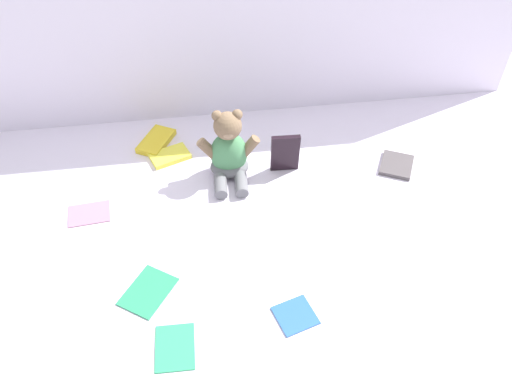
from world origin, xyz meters
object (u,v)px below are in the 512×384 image
book_case_4 (175,347)px  book_case_6 (148,291)px  book_case_1 (295,315)px  book_case_3 (170,156)px  teddy_bear (229,152)px  book_case_0 (156,141)px  book_case_2 (397,165)px  book_case_5 (285,153)px  book_case_7 (89,213)px

book_case_4 → book_case_6: bearing=112.4°
book_case_1 → book_case_3: (-0.29, 0.63, 0.00)m
teddy_bear → book_case_4: teddy_bear is taller
teddy_bear → book_case_4: (-0.19, -0.57, -0.08)m
book_case_0 → book_case_2: 0.77m
book_case_2 → book_case_5: (-0.35, 0.03, 0.06)m
book_case_2 → book_case_3: (-0.70, 0.14, 0.00)m
book_case_1 → book_case_4: book_case_1 is taller
book_case_1 → book_case_3: size_ratio=0.76×
book_case_0 → book_case_4: bearing=-58.1°
book_case_0 → book_case_5: 0.44m
book_case_1 → book_case_3: book_case_3 is taller
teddy_bear → book_case_2: bearing=-1.9°
book_case_3 → book_case_7: bearing=-68.3°
book_case_4 → book_case_5: (0.36, 0.57, 0.06)m
book_case_3 → book_case_1: bearing=3.8°
book_case_0 → book_case_2: (0.74, -0.22, -0.00)m
teddy_bear → book_case_1: size_ratio=2.49×
teddy_bear → book_case_1: (0.10, -0.53, -0.08)m
book_case_5 → book_case_7: 0.60m
teddy_bear → book_case_0: bearing=144.4°
teddy_bear → book_case_2: 0.53m
book_case_0 → book_case_6: bearing=-63.4°
teddy_bear → book_case_3: bearing=154.0°
teddy_bear → book_case_5: teddy_bear is taller
book_case_2 → book_case_7: book_case_2 is taller
book_case_1 → book_case_5: bearing=156.1°
book_case_0 → book_case_1: book_case_0 is taller
book_case_7 → book_case_6: bearing=24.8°
book_case_2 → book_case_5: size_ratio=0.82×
book_case_3 → book_case_6: book_case_3 is taller
book_case_0 → book_case_2: book_case_0 is taller
book_case_6 → book_case_7: 0.34m
book_case_4 → book_case_7: bearing=118.5°
book_case_0 → book_case_1: 0.78m
teddy_bear → book_case_6: teddy_bear is taller
teddy_bear → book_case_1: teddy_bear is taller
book_case_1 → book_case_6: size_ratio=0.68×
book_case_0 → teddy_bear: bearing=-9.2°
book_case_4 → book_case_6: 0.18m
book_case_0 → book_case_3: bearing=-32.3°
teddy_bear → book_case_7: 0.44m
book_case_4 → book_case_7: size_ratio=1.02×
book_case_1 → book_case_5: (0.06, 0.52, 0.06)m
book_case_1 → book_case_3: bearing=-172.2°
book_case_4 → book_case_6: size_ratio=0.88×
book_case_7 → teddy_bear: bearing=100.5°
book_case_3 → book_case_5: (0.35, -0.11, 0.06)m
book_case_4 → teddy_bear: bearing=73.7°
book_case_0 → book_case_7: book_case_0 is taller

